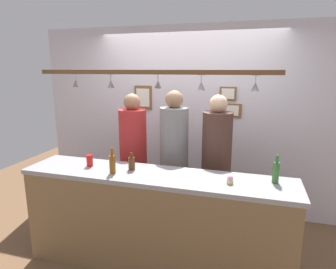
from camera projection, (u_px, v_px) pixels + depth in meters
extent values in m
plane|color=brown|center=(166.00, 246.00, 3.39)|extent=(8.00, 8.00, 0.00)
cube|color=silver|center=(188.00, 120.00, 4.14)|extent=(4.40, 0.06, 2.60)
cube|color=#99999E|center=(155.00, 176.00, 2.85)|extent=(2.70, 0.55, 0.04)
cube|color=olive|center=(147.00, 237.00, 2.72)|extent=(2.65, 0.04, 0.97)
cube|color=brown|center=(156.00, 72.00, 2.67)|extent=(2.20, 0.36, 0.04)
cylinder|color=silver|center=(75.00, 74.00, 2.94)|extent=(0.06, 0.06, 0.00)
cylinder|color=silver|center=(75.00, 77.00, 2.95)|extent=(0.01, 0.01, 0.06)
cone|color=silver|center=(76.00, 83.00, 2.96)|extent=(0.07, 0.07, 0.08)
cylinder|color=silver|center=(111.00, 74.00, 2.80)|extent=(0.06, 0.06, 0.00)
cylinder|color=silver|center=(111.00, 77.00, 2.80)|extent=(0.01, 0.01, 0.06)
cone|color=silver|center=(111.00, 84.00, 2.82)|extent=(0.07, 0.07, 0.08)
cylinder|color=silver|center=(158.00, 74.00, 2.74)|extent=(0.06, 0.06, 0.00)
cylinder|color=silver|center=(158.00, 77.00, 2.75)|extent=(0.01, 0.01, 0.06)
cone|color=silver|center=(158.00, 84.00, 2.76)|extent=(0.07, 0.07, 0.08)
cylinder|color=silver|center=(201.00, 75.00, 2.50)|extent=(0.06, 0.06, 0.00)
cylinder|color=silver|center=(201.00, 78.00, 2.51)|extent=(0.01, 0.01, 0.06)
cone|color=silver|center=(201.00, 86.00, 2.52)|extent=(0.07, 0.07, 0.08)
cylinder|color=silver|center=(256.00, 75.00, 2.39)|extent=(0.06, 0.06, 0.00)
cylinder|color=silver|center=(256.00, 79.00, 2.39)|extent=(0.01, 0.01, 0.06)
cone|color=silver|center=(255.00, 87.00, 2.41)|extent=(0.07, 0.07, 0.08)
cube|color=#2D334C|center=(134.00, 195.00, 3.78)|extent=(0.17, 0.18, 0.82)
cylinder|color=red|center=(133.00, 138.00, 3.61)|extent=(0.34, 0.34, 0.71)
sphere|color=#9E7556|center=(132.00, 102.00, 3.51)|extent=(0.20, 0.20, 0.20)
cube|color=#2D334C|center=(174.00, 200.00, 3.63)|extent=(0.17, 0.18, 0.84)
cylinder|color=gray|center=(174.00, 138.00, 3.46)|extent=(0.34, 0.34, 0.73)
sphere|color=#9E7556|center=(174.00, 99.00, 3.36)|extent=(0.21, 0.21, 0.21)
cube|color=#2D334C|center=(215.00, 205.00, 3.49)|extent=(0.17, 0.18, 0.83)
cylinder|color=brown|center=(217.00, 143.00, 3.32)|extent=(0.34, 0.34, 0.72)
sphere|color=beige|center=(218.00, 104.00, 3.22)|extent=(0.20, 0.20, 0.20)
cylinder|color=#512D14|center=(132.00, 163.00, 2.95)|extent=(0.07, 0.07, 0.13)
cylinder|color=#512D14|center=(131.00, 155.00, 2.93)|extent=(0.03, 0.03, 0.05)
cylinder|color=brown|center=(112.00, 165.00, 2.84)|extent=(0.06, 0.06, 0.18)
cylinder|color=brown|center=(112.00, 152.00, 2.81)|extent=(0.03, 0.03, 0.08)
cylinder|color=#336B2D|center=(276.00, 173.00, 2.61)|extent=(0.06, 0.06, 0.19)
cylinder|color=#336B2D|center=(277.00, 159.00, 2.58)|extent=(0.03, 0.03, 0.07)
cylinder|color=red|center=(90.00, 161.00, 3.06)|extent=(0.07, 0.07, 0.12)
cylinder|color=beige|center=(230.00, 182.00, 2.60)|extent=(0.06, 0.06, 0.04)
sphere|color=pink|center=(230.00, 178.00, 2.59)|extent=(0.05, 0.05, 0.05)
cube|color=brown|center=(228.00, 94.00, 3.86)|extent=(0.22, 0.02, 0.18)
cube|color=white|center=(228.00, 94.00, 3.85)|extent=(0.17, 0.01, 0.14)
cube|color=brown|center=(230.00, 110.00, 3.90)|extent=(0.30, 0.02, 0.18)
cube|color=white|center=(230.00, 110.00, 3.89)|extent=(0.23, 0.01, 0.14)
cube|color=brown|center=(143.00, 98.00, 4.21)|extent=(0.26, 0.02, 0.34)
cube|color=white|center=(143.00, 98.00, 4.20)|extent=(0.20, 0.01, 0.26)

